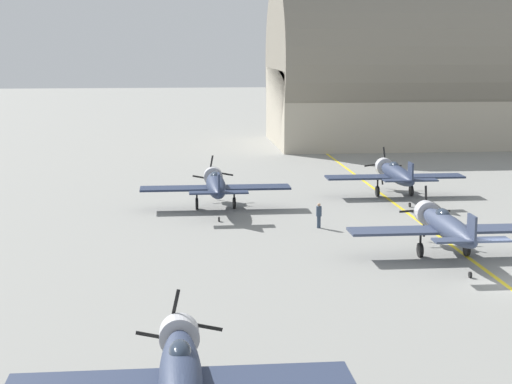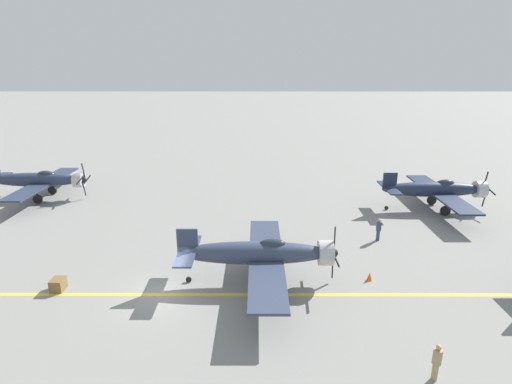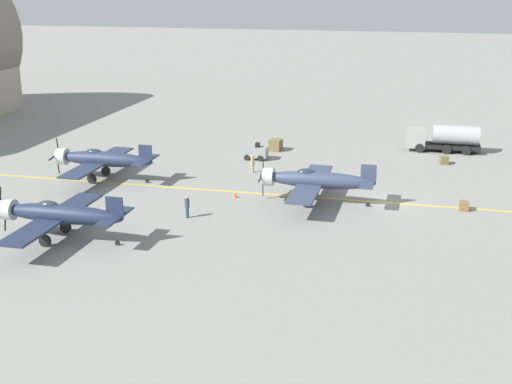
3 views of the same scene
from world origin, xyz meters
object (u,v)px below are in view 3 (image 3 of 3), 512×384
(ground_crew_inspecting, at_px, (187,206))
(ground_crew_walking, at_px, (253,163))
(fuel_tanker, at_px, (443,138))
(traffic_cone, at_px, (235,195))
(airplane_mid_center, at_px, (315,180))
(airplane_far_center, at_px, (101,159))
(supply_crate_outboard, at_px, (276,145))
(airplane_far_left, at_px, (58,214))
(tow_tractor, at_px, (255,152))
(supply_crate_by_tanker, at_px, (464,206))
(supply_crate_mid_lane, at_px, (444,160))

(ground_crew_inspecting, bearing_deg, ground_crew_walking, -6.80)
(fuel_tanker, xyz_separation_m, traffic_cone, (-22.23, 17.72, -1.24))
(ground_crew_walking, bearing_deg, airplane_mid_center, -137.52)
(airplane_far_center, relative_size, supply_crate_outboard, 8.11)
(airplane_far_left, distance_m, tow_tractor, 28.18)
(airplane_far_center, distance_m, supply_crate_outboard, 20.71)
(airplane_far_left, bearing_deg, ground_crew_inspecting, -50.15)
(supply_crate_by_tanker, relative_size, supply_crate_mid_lane, 0.88)
(airplane_far_left, xyz_separation_m, supply_crate_outboard, (31.38, -9.39, -1.40))
(supply_crate_outboard, bearing_deg, traffic_cone, -178.92)
(airplane_mid_center, height_order, airplane_far_center, airplane_mid_center)
(airplane_far_left, distance_m, fuel_tanker, 44.81)
(ground_crew_inspecting, bearing_deg, supply_crate_outboard, -4.58)
(supply_crate_mid_lane, xyz_separation_m, traffic_cone, (-16.53, 17.85, -0.15))
(ground_crew_inspecting, height_order, supply_crate_by_tanker, ground_crew_inspecting)
(airplane_far_left, distance_m, ground_crew_walking, 23.56)
(ground_crew_inspecting, bearing_deg, supply_crate_mid_lane, -41.64)
(tow_tractor, distance_m, supply_crate_outboard, 4.61)
(supply_crate_outboard, relative_size, traffic_cone, 2.69)
(airplane_mid_center, distance_m, ground_crew_walking, 11.22)
(tow_tractor, bearing_deg, ground_crew_inspecting, 178.02)
(airplane_far_center, bearing_deg, traffic_cone, -96.13)
(tow_tractor, bearing_deg, airplane_far_center, 132.41)
(airplane_far_left, bearing_deg, supply_crate_outboard, -20.29)
(supply_crate_by_tanker, relative_size, traffic_cone, 1.63)
(supply_crate_by_tanker, distance_m, supply_crate_mid_lane, 15.40)
(ground_crew_walking, distance_m, supply_crate_outboard, 9.72)
(tow_tractor, height_order, traffic_cone, tow_tractor)
(airplane_far_left, relative_size, ground_crew_walking, 6.70)
(airplane_mid_center, distance_m, airplane_far_left, 21.45)
(airplane_far_left, relative_size, supply_crate_mid_lane, 11.82)
(airplane_mid_center, xyz_separation_m, ground_crew_inspecting, (-6.38, 9.28, -1.02))
(supply_crate_mid_lane, height_order, traffic_cone, supply_crate_mid_lane)
(supply_crate_outboard, height_order, traffic_cone, supply_crate_outboard)
(supply_crate_mid_lane, bearing_deg, fuel_tanker, 1.26)
(ground_crew_inspecting, height_order, traffic_cone, ground_crew_inspecting)
(supply_crate_by_tanker, bearing_deg, fuel_tanker, 4.54)
(airplane_far_left, height_order, airplane_far_center, airplane_far_center)
(fuel_tanker, height_order, ground_crew_inspecting, fuel_tanker)
(ground_crew_inspecting, xyz_separation_m, supply_crate_by_tanker, (7.33, -21.68, -0.62))
(airplane_far_center, xyz_separation_m, ground_crew_inspecting, (-8.69, -11.57, -1.02))
(supply_crate_mid_lane, distance_m, traffic_cone, 24.32)
(ground_crew_inspecting, xyz_separation_m, traffic_cone, (6.12, -2.29, -0.72))
(airplane_far_left, relative_size, tow_tractor, 4.62)
(supply_crate_by_tanker, bearing_deg, ground_crew_inspecting, 108.67)
(airplane_far_left, xyz_separation_m, supply_crate_by_tanker, (14.38, -29.12, -1.64))
(supply_crate_by_tanker, relative_size, supply_crate_outboard, 0.61)
(airplane_mid_center, height_order, fuel_tanker, airplane_mid_center)
(airplane_far_left, bearing_deg, supply_crate_by_tanker, -67.35)
(supply_crate_by_tanker, height_order, supply_crate_outboard, supply_crate_outboard)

